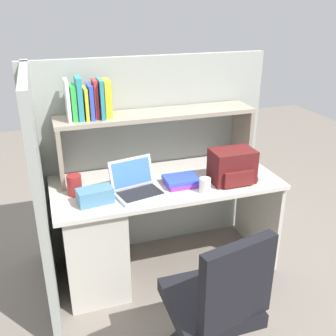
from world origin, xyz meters
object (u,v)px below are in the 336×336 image
Objects in this scene: computer_mouse at (261,177)px; tissue_box at (95,196)px; laptop at (137,186)px; office_chair at (215,317)px; backpack at (233,167)px; paper_cup at (205,185)px; snack_canister at (74,185)px.

tissue_box is (-1.18, 0.02, 0.03)m from computer_mouse.
computer_mouse is 0.47× the size of tissue_box.
laptop reaches higher than office_chair.
laptop is 1.19× the size of backpack.
computer_mouse is 1.12m from office_chair.
paper_cup is at bearing -159.56° from backpack.
snack_canister is at bearing 164.95° from laptop.
laptop is 3.44× the size of computer_mouse.
computer_mouse is 0.47m from paper_cup.
backpack is 1.07m from office_chair.
laptop is 0.46m from paper_cup.
backpack is 2.88× the size of computer_mouse.
laptop is 3.61× the size of paper_cup.
office_chair is at bearing -109.25° from computer_mouse.
computer_mouse is 1.30m from snack_canister.
laptop reaches higher than snack_canister.
office_chair is at bearing -108.43° from paper_cup.
backpack is 0.24m from computer_mouse.
office_chair is at bearing -67.26° from tissue_box.
backpack is at bearing -167.38° from computer_mouse.
snack_canister is (-0.83, 0.24, 0.02)m from paper_cup.
tissue_box is at bearing 173.87° from paper_cup.
tissue_box is 1.60× the size of snack_canister.
office_chair is at bearing -59.15° from snack_canister.
laptop is at bearing 176.75° from backpack.
laptop is at bearing -89.52° from office_chair.
snack_canister is at bearing 172.36° from backpack.
tissue_box is (-0.72, 0.08, 0.00)m from paper_cup.
laptop is at bearing -15.05° from snack_canister.
office_chair reaches higher than tissue_box.
paper_cup is at bearing -15.91° from snack_canister.
computer_mouse is 1.05× the size of paper_cup.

